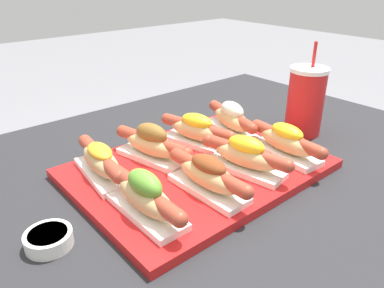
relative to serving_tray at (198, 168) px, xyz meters
name	(u,v)px	position (x,y,z in m)	size (l,w,h in m)	color
serving_tray	(198,168)	(0.00, 0.00, 0.00)	(0.50, 0.37, 0.02)	red
hot_dog_0	(146,196)	(-0.18, -0.07, 0.04)	(0.06, 0.20, 0.08)	white
hot_dog_1	(208,175)	(-0.05, -0.09, 0.04)	(0.06, 0.20, 0.07)	white
hot_dog_2	(246,155)	(0.05, -0.08, 0.04)	(0.09, 0.20, 0.07)	white
hot_dog_3	(286,141)	(0.17, -0.09, 0.04)	(0.07, 0.20, 0.07)	white
hot_dog_4	(101,161)	(-0.17, 0.09, 0.04)	(0.08, 0.20, 0.07)	white
hot_dog_5	(152,144)	(-0.06, 0.08, 0.04)	(0.09, 0.20, 0.08)	white
hot_dog_6	(197,130)	(0.06, 0.08, 0.04)	(0.09, 0.20, 0.07)	white
hot_dog_7	(232,119)	(0.17, 0.07, 0.04)	(0.10, 0.20, 0.08)	white
sauce_bowl	(49,239)	(-0.32, -0.02, 0.00)	(0.07, 0.07, 0.02)	white
drink_cup	(305,101)	(0.34, -0.02, 0.08)	(0.09, 0.09, 0.23)	red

